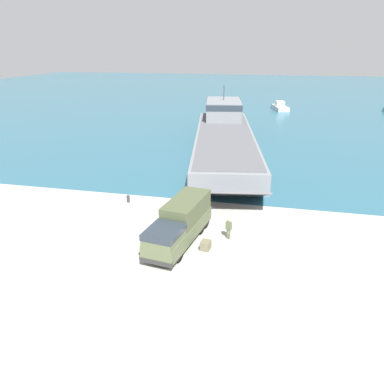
# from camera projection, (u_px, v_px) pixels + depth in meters

# --- Properties ---
(ground_plane) EXTENTS (240.00, 240.00, 0.00)m
(ground_plane) POSITION_uv_depth(u_px,v_px,m) (178.00, 221.00, 31.83)
(ground_plane) COLOR #A8A59E
(water_surface) EXTENTS (240.00, 180.00, 0.01)m
(water_surface) POSITION_uv_depth(u_px,v_px,m) (253.00, 94.00, 118.10)
(water_surface) COLOR #285B70
(water_surface) RESTS_ON ground_plane
(landing_craft) EXTENTS (14.05, 42.04, 7.74)m
(landing_craft) POSITION_uv_depth(u_px,v_px,m) (224.00, 132.00, 56.36)
(landing_craft) COLOR gray
(landing_craft) RESTS_ON ground_plane
(military_truck) EXTENTS (3.53, 8.42, 3.02)m
(military_truck) POSITION_uv_depth(u_px,v_px,m) (180.00, 223.00, 27.84)
(military_truck) COLOR #566042
(military_truck) RESTS_ON ground_plane
(soldier_on_ramp) EXTENTS (0.49, 0.37, 1.65)m
(soldier_on_ramp) POSITION_uv_depth(u_px,v_px,m) (229.00, 227.00, 28.51)
(soldier_on_ramp) COLOR #566042
(soldier_on_ramp) RESTS_ON ground_plane
(moored_boat_b) EXTENTS (4.40, 7.42, 1.98)m
(moored_boat_b) POSITION_uv_depth(u_px,v_px,m) (280.00, 107.00, 88.15)
(moored_boat_b) COLOR #B7BABF
(moored_boat_b) RESTS_ON ground_plane
(mooring_bollard) EXTENTS (0.34, 0.34, 0.74)m
(mooring_bollard) POSITION_uv_depth(u_px,v_px,m) (128.00, 198.00, 35.48)
(mooring_bollard) COLOR #333338
(mooring_bollard) RESTS_ON ground_plane
(cargo_crate) EXTENTS (0.76, 0.87, 0.66)m
(cargo_crate) POSITION_uv_depth(u_px,v_px,m) (206.00, 245.00, 27.19)
(cargo_crate) COLOR #6B664C
(cargo_crate) RESTS_ON ground_plane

